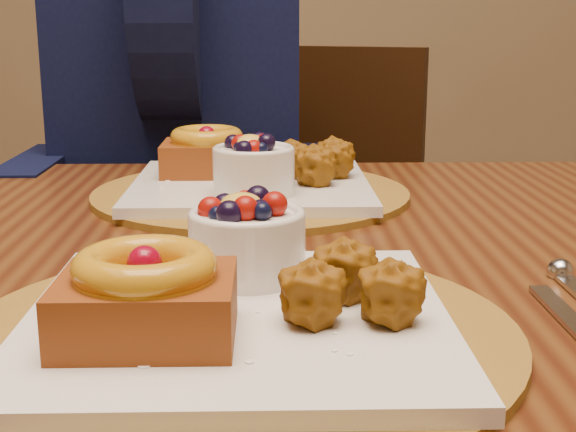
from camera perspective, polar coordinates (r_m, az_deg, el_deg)
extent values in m
cube|color=#38170A|center=(0.76, -2.96, -3.72)|extent=(1.60, 0.90, 0.04)
cylinder|color=#5F3B12|center=(0.55, -3.57, -8.34)|extent=(0.38, 0.38, 0.01)
cube|color=white|center=(0.54, -3.59, -7.36)|extent=(0.28, 0.28, 0.01)
cube|color=#471706|center=(0.50, -10.02, -6.42)|extent=(0.11, 0.09, 0.04)
torus|color=#B6740B|center=(0.49, -10.15, -3.54)|extent=(0.09, 0.09, 0.02)
sphere|color=maroon|center=(0.49, -10.16, -3.31)|extent=(0.02, 0.02, 0.02)
sphere|color=#885109|center=(0.56, 3.98, -3.97)|extent=(0.04, 0.04, 0.04)
sphere|color=#885109|center=(0.51, 1.63, -5.60)|extent=(0.04, 0.04, 0.04)
sphere|color=#885109|center=(0.52, 7.26, -5.51)|extent=(0.04, 0.04, 0.04)
cylinder|color=white|center=(0.60, -2.92, -2.14)|extent=(0.09, 0.09, 0.05)
torus|color=white|center=(0.60, -2.95, 0.11)|extent=(0.09, 0.09, 0.01)
ellipsoid|color=gold|center=(0.59, -3.35, 0.86)|extent=(0.03, 0.03, 0.02)
cylinder|color=#5F3B12|center=(0.97, -2.65, 1.60)|extent=(0.38, 0.38, 0.01)
cube|color=white|center=(0.97, -2.66, 2.18)|extent=(0.28, 0.28, 0.01)
cube|color=#471706|center=(1.01, -5.76, 4.13)|extent=(0.11, 0.09, 0.04)
torus|color=#B6740B|center=(1.00, -5.80, 5.65)|extent=(0.09, 0.09, 0.02)
sphere|color=maroon|center=(1.00, -5.80, 5.76)|extent=(0.02, 0.02, 0.02)
sphere|color=#885109|center=(0.94, 1.90, 3.44)|extent=(0.04, 0.04, 0.04)
sphere|color=#885109|center=(0.98, 0.22, 3.94)|extent=(0.04, 0.04, 0.04)
sphere|color=#885109|center=(0.99, 3.25, 3.95)|extent=(0.04, 0.04, 0.04)
cylinder|color=white|center=(0.89, -2.45, 3.15)|extent=(0.09, 0.09, 0.05)
torus|color=white|center=(0.88, -2.47, 4.75)|extent=(0.09, 0.09, 0.01)
ellipsoid|color=gold|center=(0.88, -2.74, 5.26)|extent=(0.03, 0.03, 0.02)
cube|color=black|center=(1.53, -0.44, -5.71)|extent=(0.57, 0.57, 0.04)
cylinder|color=black|center=(1.85, -3.83, -10.00)|extent=(0.04, 0.04, 0.43)
cylinder|color=black|center=(1.74, 7.87, -11.73)|extent=(0.04, 0.04, 0.43)
cube|color=black|center=(1.66, 2.06, 4.01)|extent=(0.42, 0.19, 0.46)
cube|color=black|center=(1.35, -7.66, 4.24)|extent=(0.39, 0.20, 0.56)
cube|color=black|center=(1.28, -17.31, 2.33)|extent=(0.07, 0.28, 0.07)
cube|color=black|center=(1.23, 1.24, 2.53)|extent=(0.07, 0.28, 0.07)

